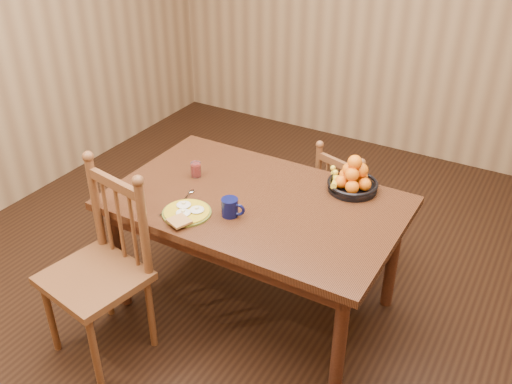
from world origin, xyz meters
The scene contains 10 objects.
room centered at (0.00, 0.00, 1.35)m, with size 4.52×5.02×2.72m.
dining_table centered at (0.00, 0.00, 0.67)m, with size 1.60×1.00×0.75m.
chair_far centered at (0.30, 0.67, 0.42)m, with size 0.49×0.47×0.87m.
chair_near centered at (-0.54, -0.70, 0.52)m, with size 0.55×0.53×1.06m.
breakfast_plate centered at (-0.25, -0.31, 0.76)m, with size 0.26×0.30×0.04m.
fork centered at (-0.36, -0.30, 0.75)m, with size 0.03×0.18×0.00m.
spoon centered at (-0.35, -0.14, 0.75)m, with size 0.05×0.16×0.01m.
coffee_mug centered at (-0.04, -0.20, 0.80)m, with size 0.13×0.09×0.10m.
juice_glass centered at (-0.44, 0.05, 0.79)m, with size 0.06×0.06×0.09m.
fruit_bowl centered at (0.42, 0.37, 0.81)m, with size 0.32×0.29×0.22m.
Camera 1 is at (1.35, -2.32, 2.42)m, focal length 40.00 mm.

